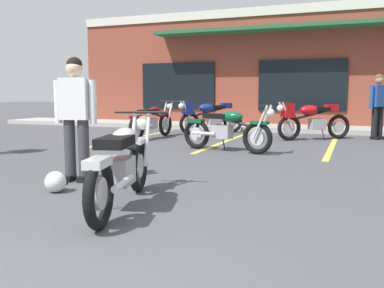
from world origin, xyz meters
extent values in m
plane|color=#47474C|center=(0.00, 3.79, 0.00)|extent=(80.00, 80.00, 0.00)
cube|color=#A8A59E|center=(0.00, 11.74, 0.07)|extent=(22.00, 1.80, 0.14)
cube|color=brown|center=(0.00, 15.76, 2.05)|extent=(16.82, 6.27, 4.09)
cube|color=beige|center=(0.00, 12.60, 3.94)|extent=(16.82, 0.06, 0.30)
cube|color=black|center=(-4.49, 12.59, 1.45)|extent=(2.87, 0.06, 1.70)
cube|color=black|center=(0.00, 12.59, 1.45)|extent=(2.87, 0.06, 1.70)
cube|color=#235933|center=(0.00, 12.18, 3.29)|extent=(10.09, 0.90, 0.12)
cube|color=#DBCC4C|center=(-3.77, 8.14, 0.00)|extent=(0.12, 4.80, 0.01)
cube|color=#DBCC4C|center=(-1.26, 8.14, 0.00)|extent=(0.12, 4.80, 0.01)
cube|color=#DBCC4C|center=(1.26, 8.14, 0.00)|extent=(0.12, 4.80, 0.01)
torus|color=black|center=(-0.35, 1.17, 0.32)|extent=(0.26, 0.64, 0.64)
cylinder|color=#B7B7BC|center=(-0.35, 1.17, 0.32)|extent=(0.13, 0.29, 0.29)
torus|color=black|center=(-0.72, 2.56, 0.32)|extent=(0.26, 0.64, 0.64)
cylinder|color=#B7B7BC|center=(-0.72, 2.56, 0.32)|extent=(0.13, 0.29, 0.29)
cylinder|color=silver|center=(-0.83, 2.63, 0.64)|extent=(0.13, 0.33, 0.66)
cylinder|color=silver|center=(-0.66, 2.68, 0.64)|extent=(0.13, 0.33, 0.66)
cylinder|color=black|center=(-0.76, 2.73, 0.96)|extent=(0.65, 0.20, 0.03)
sphere|color=silver|center=(-0.78, 2.81, 0.82)|extent=(0.21, 0.21, 0.17)
cube|color=silver|center=(-0.73, 2.60, 0.62)|extent=(0.23, 0.38, 0.06)
cube|color=#9E9EA3|center=(-0.51, 1.78, 0.40)|extent=(0.33, 0.45, 0.28)
cylinder|color=silver|center=(-0.29, 1.46, 0.36)|extent=(0.21, 0.55, 0.07)
cylinder|color=black|center=(-0.57, 1.98, 0.64)|extent=(0.30, 0.93, 0.26)
ellipsoid|color=silver|center=(-0.57, 2.00, 0.72)|extent=(0.37, 0.53, 0.22)
cube|color=black|center=(-0.48, 1.65, 0.72)|extent=(0.40, 0.57, 0.10)
cube|color=silver|center=(-0.35, 1.15, 0.60)|extent=(0.25, 0.39, 0.08)
cylinder|color=black|center=(-0.67, 1.67, 0.14)|extent=(0.14, 0.06, 0.29)
torus|color=black|center=(-3.35, 7.32, 0.32)|extent=(0.15, 0.65, 0.64)
cylinder|color=#B7B7BC|center=(-3.35, 7.32, 0.32)|extent=(0.08, 0.29, 0.29)
torus|color=black|center=(-3.22, 8.76, 0.32)|extent=(0.15, 0.65, 0.64)
cylinder|color=#B7B7BC|center=(-3.22, 8.76, 0.32)|extent=(0.08, 0.29, 0.29)
cylinder|color=silver|center=(-3.31, 8.87, 0.64)|extent=(0.07, 0.33, 0.66)
cylinder|color=silver|center=(-3.13, 8.85, 0.64)|extent=(0.07, 0.33, 0.66)
cylinder|color=black|center=(-3.21, 8.94, 0.96)|extent=(0.66, 0.09, 0.03)
sphere|color=silver|center=(-3.20, 9.02, 0.82)|extent=(0.18, 0.18, 0.17)
cube|color=maroon|center=(-3.22, 8.80, 0.62)|extent=(0.17, 0.37, 0.06)
cube|color=#9E9EA3|center=(-3.29, 7.96, 0.40)|extent=(0.27, 0.42, 0.28)
cylinder|color=silver|center=(-3.18, 7.58, 0.36)|extent=(0.12, 0.55, 0.07)
cylinder|color=black|center=(-3.28, 8.16, 0.64)|extent=(0.14, 0.94, 0.26)
ellipsoid|color=maroon|center=(-3.27, 8.18, 0.72)|extent=(0.30, 0.50, 0.22)
cube|color=black|center=(-3.30, 7.82, 0.72)|extent=(0.32, 0.54, 0.10)
cube|color=maroon|center=(-3.35, 7.30, 0.60)|extent=(0.19, 0.37, 0.08)
cylinder|color=black|center=(-3.48, 7.91, 0.14)|extent=(0.14, 0.04, 0.29)
torus|color=black|center=(1.32, 9.68, 0.32)|extent=(0.57, 0.47, 0.64)
cylinder|color=#B7B7BC|center=(1.32, 9.68, 0.32)|extent=(0.27, 0.22, 0.29)
torus|color=black|center=(0.18, 8.82, 0.32)|extent=(0.57, 0.47, 0.64)
cylinder|color=#B7B7BC|center=(0.18, 8.82, 0.32)|extent=(0.27, 0.22, 0.29)
cylinder|color=silver|center=(0.15, 8.68, 0.64)|extent=(0.29, 0.23, 0.66)
cylinder|color=silver|center=(0.04, 8.83, 0.64)|extent=(0.29, 0.23, 0.66)
cylinder|color=black|center=(0.03, 8.71, 0.96)|extent=(0.42, 0.55, 0.03)
sphere|color=silver|center=(-0.03, 8.66, 0.82)|extent=(0.24, 0.24, 0.17)
cube|color=#B70F14|center=(0.14, 8.79, 0.62)|extent=(0.37, 0.33, 0.06)
cube|color=#9E9EA3|center=(0.81, 9.30, 0.40)|extent=(0.46, 0.43, 0.28)
cylinder|color=silver|center=(1.02, 9.63, 0.36)|extent=(0.48, 0.39, 0.07)
cylinder|color=black|center=(0.65, 9.18, 0.64)|extent=(0.79, 0.62, 0.26)
ellipsoid|color=#B70F14|center=(0.62, 9.15, 0.76)|extent=(0.60, 0.55, 0.26)
cube|color=#B70F14|center=(0.14, 8.79, 0.76)|extent=(0.36, 0.37, 0.36)
cube|color=black|center=(0.89, 9.36, 0.78)|extent=(0.46, 0.43, 0.10)
cube|color=#B70F14|center=(1.13, 9.54, 0.82)|extent=(0.38, 0.35, 0.16)
cylinder|color=black|center=(0.98, 9.20, 0.14)|extent=(0.10, 0.12, 0.29)
torus|color=black|center=(-1.45, 6.53, 0.32)|extent=(0.65, 0.25, 0.64)
cylinder|color=#B7B7BC|center=(-1.45, 6.53, 0.32)|extent=(0.29, 0.13, 0.29)
torus|color=black|center=(-0.05, 6.18, 0.32)|extent=(0.65, 0.25, 0.64)
cylinder|color=#B7B7BC|center=(-0.05, 6.18, 0.32)|extent=(0.29, 0.13, 0.29)
cylinder|color=silver|center=(0.06, 6.25, 0.64)|extent=(0.33, 0.12, 0.66)
cylinder|color=silver|center=(0.02, 6.07, 0.64)|extent=(0.33, 0.12, 0.66)
cylinder|color=black|center=(0.12, 6.14, 0.96)|extent=(0.19, 0.65, 0.03)
sphere|color=silver|center=(0.20, 6.12, 0.82)|extent=(0.21, 0.21, 0.17)
cube|color=#0F4C2D|center=(-0.02, 6.17, 0.62)|extent=(0.38, 0.22, 0.06)
cube|color=#9E9EA3|center=(-0.83, 6.37, 0.40)|extent=(0.45, 0.33, 0.28)
cylinder|color=silver|center=(-1.22, 6.33, 0.36)|extent=(0.55, 0.20, 0.07)
cylinder|color=black|center=(-0.64, 6.33, 0.64)|extent=(0.93, 0.28, 0.26)
ellipsoid|color=#0F4C2D|center=(-0.62, 6.32, 0.72)|extent=(0.53, 0.37, 0.22)
cube|color=black|center=(-0.97, 6.41, 0.72)|extent=(0.57, 0.40, 0.10)
cube|color=#0F4C2D|center=(-1.47, 6.53, 0.60)|extent=(0.39, 0.24, 0.08)
cylinder|color=black|center=(-0.86, 6.57, 0.14)|extent=(0.06, 0.14, 0.29)
torus|color=black|center=(-1.73, 10.38, 0.32)|extent=(0.51, 0.53, 0.64)
cylinder|color=#B7B7BC|center=(-1.73, 10.38, 0.32)|extent=(0.24, 0.25, 0.29)
torus|color=black|center=(-2.72, 9.33, 0.32)|extent=(0.51, 0.53, 0.64)
cylinder|color=#B7B7BC|center=(-2.72, 9.33, 0.32)|extent=(0.24, 0.25, 0.29)
cylinder|color=silver|center=(-2.73, 9.20, 0.64)|extent=(0.26, 0.27, 0.66)
cylinder|color=silver|center=(-2.86, 9.32, 0.64)|extent=(0.26, 0.27, 0.66)
cylinder|color=black|center=(-2.85, 9.20, 0.96)|extent=(0.50, 0.48, 0.03)
sphere|color=silver|center=(-2.90, 9.15, 0.82)|extent=(0.24, 0.24, 0.17)
cube|color=navy|center=(-2.75, 9.31, 0.62)|extent=(0.35, 0.36, 0.06)
cube|color=#9E9EA3|center=(-2.17, 9.91, 0.40)|extent=(0.45, 0.46, 0.28)
cylinder|color=silver|center=(-2.01, 10.28, 0.36)|extent=(0.43, 0.45, 0.07)
cylinder|color=black|center=(-2.31, 9.77, 0.64)|extent=(0.69, 0.72, 0.26)
ellipsoid|color=navy|center=(-2.33, 9.74, 0.76)|extent=(0.58, 0.58, 0.26)
cube|color=navy|center=(-2.76, 9.30, 0.76)|extent=(0.37, 0.37, 0.36)
cube|color=black|center=(-2.10, 9.99, 0.78)|extent=(0.45, 0.46, 0.10)
cube|color=navy|center=(-1.89, 10.20, 0.82)|extent=(0.37, 0.37, 0.16)
cylinder|color=black|center=(-1.99, 9.84, 0.14)|extent=(0.11, 0.11, 0.29)
cube|color=black|center=(2.35, 9.99, 0.04)|extent=(0.24, 0.24, 0.08)
cube|color=black|center=(2.21, 9.84, 0.04)|extent=(0.24, 0.24, 0.08)
cylinder|color=black|center=(2.32, 10.02, 0.46)|extent=(0.21, 0.21, 0.80)
cylinder|color=black|center=(2.18, 9.87, 0.46)|extent=(0.21, 0.21, 0.80)
cube|color=#23478C|center=(2.25, 9.94, 1.12)|extent=(0.42, 0.43, 0.56)
cylinder|color=#23478C|center=(2.08, 9.76, 1.08)|extent=(0.14, 0.14, 0.58)
sphere|color=#A07556|center=(2.25, 9.94, 1.52)|extent=(0.31, 0.31, 0.22)
sphere|color=brown|center=(2.24, 9.95, 1.57)|extent=(0.30, 0.30, 0.21)
cube|color=black|center=(-1.70, 2.81, 0.04)|extent=(0.15, 0.26, 0.08)
cube|color=black|center=(-1.90, 2.77, 0.04)|extent=(0.15, 0.26, 0.08)
cylinder|color=#38383D|center=(-1.71, 2.85, 0.46)|extent=(0.18, 0.18, 0.80)
cylinder|color=#38383D|center=(-1.91, 2.81, 0.46)|extent=(0.18, 0.18, 0.80)
cube|color=silver|center=(-1.81, 2.83, 1.12)|extent=(0.42, 0.29, 0.56)
cylinder|color=silver|center=(-1.56, 2.88, 1.08)|extent=(0.12, 0.12, 0.58)
cylinder|color=silver|center=(-2.05, 2.77, 1.08)|extent=(0.12, 0.12, 0.58)
sphere|color=beige|center=(-1.81, 2.83, 1.52)|extent=(0.26, 0.26, 0.22)
sphere|color=black|center=(-1.81, 2.84, 1.57)|extent=(0.25, 0.25, 0.21)
sphere|color=silver|center=(-1.64, 2.15, 0.13)|extent=(0.26, 0.26, 0.26)
cube|color=black|center=(-1.64, 2.26, 0.12)|extent=(0.18, 0.03, 0.09)
camera|label=1|loc=(1.71, -1.91, 1.20)|focal=39.39mm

